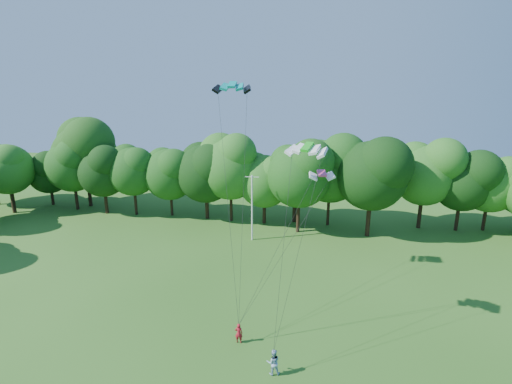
# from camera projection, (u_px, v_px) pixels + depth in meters

# --- Properties ---
(utility_pole) EXTENTS (1.65, 0.21, 8.24)m
(utility_pole) POSITION_uv_depth(u_px,v_px,m) (252.00, 207.00, 48.44)
(utility_pole) COLOR silver
(utility_pole) RESTS_ON ground
(kite_flyer_left) EXTENTS (0.60, 0.40, 1.61)m
(kite_flyer_left) POSITION_uv_depth(u_px,v_px,m) (239.00, 333.00, 29.99)
(kite_flyer_left) COLOR #AE1624
(kite_flyer_left) RESTS_ON ground
(kite_flyer_right) EXTENTS (1.04, 0.88, 1.87)m
(kite_flyer_right) POSITION_uv_depth(u_px,v_px,m) (273.00, 362.00, 26.74)
(kite_flyer_right) COLOR #98B7D3
(kite_flyer_right) RESTS_ON ground
(kite_teal) EXTENTS (3.30, 1.65, 0.61)m
(kite_teal) POSITION_uv_depth(u_px,v_px,m) (232.00, 85.00, 34.48)
(kite_teal) COLOR #04958D
(kite_teal) RESTS_ON ground
(kite_green) EXTENTS (3.05, 2.11, 0.56)m
(kite_green) POSITION_uv_depth(u_px,v_px,m) (307.00, 147.00, 27.54)
(kite_green) COLOR green
(kite_green) RESTS_ON ground
(kite_pink) EXTENTS (1.99, 1.25, 0.38)m
(kite_pink) POSITION_uv_depth(u_px,v_px,m) (322.00, 173.00, 29.01)
(kite_pink) COLOR #DB3D80
(kite_pink) RESTS_ON ground
(tree_back_west) EXTENTS (10.73, 10.73, 15.60)m
(tree_back_west) POSITION_uv_depth(u_px,v_px,m) (84.00, 144.00, 60.33)
(tree_back_west) COLOR #332114
(tree_back_west) RESTS_ON ground
(tree_back_center) EXTENTS (8.09, 8.09, 11.77)m
(tree_back_center) POSITION_uv_depth(u_px,v_px,m) (296.00, 170.00, 54.00)
(tree_back_center) COLOR #331D14
(tree_back_center) RESTS_ON ground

